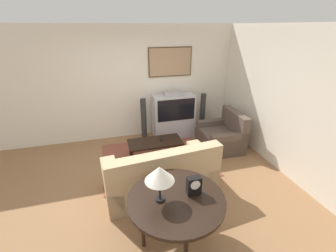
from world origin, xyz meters
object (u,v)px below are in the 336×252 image
(console_table, at_px, (176,202))
(table_lamp, at_px, (160,174))
(speaker_tower_left, at_px, (144,121))
(couch, at_px, (161,175))
(mantel_clock, at_px, (194,186))
(speaker_tower_right, at_px, (202,115))
(tv, at_px, (174,116))
(coffee_table, at_px, (155,143))
(armchair, at_px, (222,136))

(console_table, distance_m, table_lamp, 0.48)
(console_table, xyz_separation_m, speaker_tower_left, (0.12, 3.00, -0.18))
(couch, height_order, console_table, couch)
(couch, xyz_separation_m, console_table, (-0.07, -1.05, 0.37))
(couch, height_order, mantel_clock, mantel_clock)
(table_lamp, relative_size, speaker_tower_left, 0.43)
(table_lamp, distance_m, speaker_tower_right, 3.57)
(tv, bearing_deg, speaker_tower_right, -3.44)
(table_lamp, bearing_deg, coffee_table, 79.22)
(mantel_clock, bearing_deg, armchair, 53.48)
(armchair, xyz_separation_m, mantel_clock, (-1.59, -2.15, 0.59))
(tv, bearing_deg, armchair, -43.88)
(speaker_tower_left, bearing_deg, tv, 3.44)
(coffee_table, xyz_separation_m, console_table, (-0.20, -2.09, 0.31))
(couch, bearing_deg, mantel_clock, 93.54)
(coffee_table, bearing_deg, speaker_tower_right, 32.04)
(speaker_tower_left, height_order, speaker_tower_right, same)
(armchair, bearing_deg, speaker_tower_left, -114.86)
(armchair, distance_m, mantel_clock, 2.74)
(tv, distance_m, table_lamp, 3.27)
(table_lamp, relative_size, mantel_clock, 1.96)
(couch, bearing_deg, console_table, 81.11)
(tv, distance_m, coffee_table, 1.20)
(console_table, xyz_separation_m, speaker_tower_right, (1.66, 3.00, -0.18))
(console_table, height_order, table_lamp, table_lamp)
(table_lamp, bearing_deg, couch, 75.74)
(console_table, relative_size, mantel_clock, 4.98)
(speaker_tower_left, bearing_deg, couch, -91.72)
(couch, distance_m, coffee_table, 1.04)
(armchair, height_order, coffee_table, armchair)
(tv, xyz_separation_m, speaker_tower_right, (0.77, -0.05, -0.05))
(couch, relative_size, mantel_clock, 8.10)
(speaker_tower_left, xyz_separation_m, speaker_tower_right, (1.54, 0.00, 0.00))
(tv, distance_m, couch, 2.18)
(couch, bearing_deg, speaker_tower_left, -97.05)
(console_table, bearing_deg, mantel_clock, 4.09)
(speaker_tower_left, bearing_deg, coffee_table, -85.47)
(tv, xyz_separation_m, couch, (-0.83, -2.00, -0.24))
(mantel_clock, bearing_deg, speaker_tower_right, 64.33)
(console_table, distance_m, speaker_tower_left, 3.01)
(console_table, bearing_deg, table_lamp, 174.98)
(coffee_table, distance_m, table_lamp, 2.23)
(armchair, bearing_deg, console_table, -38.46)
(console_table, xyz_separation_m, table_lamp, (-0.20, 0.02, 0.43))
(table_lamp, bearing_deg, speaker_tower_right, 58.07)
(armchair, xyz_separation_m, speaker_tower_left, (-1.69, 0.84, 0.23))
(coffee_table, relative_size, mantel_clock, 4.71)
(tv, height_order, console_table, tv)
(armchair, bearing_deg, speaker_tower_right, -168.11)
(armchair, bearing_deg, couch, -56.05)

